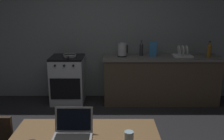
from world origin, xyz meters
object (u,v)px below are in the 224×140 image
object	(u,v)px
electric_kettle	(122,50)
bottle	(209,49)
stove_oven	(68,79)
bottle_b	(141,49)
cereal_box	(153,49)
dish_rack	(182,54)
laptop	(72,132)
frying_pan	(69,55)

from	to	relation	value
electric_kettle	bottle	bearing A→B (deg)	-1.81
stove_oven	bottle_b	bearing A→B (deg)	3.41
electric_kettle	cereal_box	xyz separation A→B (m)	(0.57, 0.02, 0.02)
electric_kettle	bottle_b	world-z (taller)	bottle_b
cereal_box	dish_rack	size ratio (longest dim) A/B	0.80
bottle	bottle_b	distance (m)	1.23
laptop	electric_kettle	world-z (taller)	electric_kettle
frying_pan	cereal_box	size ratio (longest dim) A/B	1.56
laptop	frying_pan	size ratio (longest dim) A/B	0.76
electric_kettle	bottle	world-z (taller)	bottle
stove_oven	electric_kettle	size ratio (longest dim) A/B	3.52
electric_kettle	frying_pan	xyz separation A→B (m)	(-0.96, -0.03, -0.10)
frying_pan	bottle	bearing A→B (deg)	-0.48
frying_pan	dish_rack	distance (m)	2.08
bottle	cereal_box	size ratio (longest dim) A/B	1.08
laptop	cereal_box	world-z (taller)	cereal_box
stove_oven	dish_rack	world-z (taller)	dish_rack
cereal_box	dish_rack	world-z (taller)	cereal_box
bottle_b	dish_rack	bearing A→B (deg)	-6.05
laptop	electric_kettle	xyz separation A→B (m)	(0.51, 2.73, 0.21)
cereal_box	dish_rack	distance (m)	0.56
laptop	electric_kettle	distance (m)	2.78
cereal_box	bottle_b	xyz separation A→B (m)	(-0.21, 0.06, -0.00)
stove_oven	cereal_box	bearing A→B (deg)	0.81
bottle	stove_oven	bearing A→B (deg)	178.96
stove_oven	dish_rack	bearing A→B (deg)	0.07
stove_oven	dish_rack	size ratio (longest dim) A/B	2.60
laptop	frying_pan	bearing A→B (deg)	93.69
electric_kettle	bottle_b	distance (m)	0.37
laptop	frying_pan	distance (m)	2.74
stove_oven	cereal_box	world-z (taller)	cereal_box
bottle_b	frying_pan	bearing A→B (deg)	-175.33
stove_oven	dish_rack	xyz separation A→B (m)	(2.14, 0.00, 0.49)
electric_kettle	frying_pan	bearing A→B (deg)	-178.31
stove_oven	laptop	xyz separation A→B (m)	(0.51, -2.72, 0.36)
electric_kettle	dish_rack	world-z (taller)	electric_kettle
cereal_box	bottle_b	size ratio (longest dim) A/B	0.95
bottle	bottle_b	bearing A→B (deg)	173.93
electric_kettle	bottle_b	bearing A→B (deg)	12.44
electric_kettle	dish_rack	xyz separation A→B (m)	(1.12, 0.00, -0.07)
bottle_b	electric_kettle	bearing A→B (deg)	-167.56
dish_rack	bottle_b	xyz separation A→B (m)	(-0.76, 0.08, 0.09)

